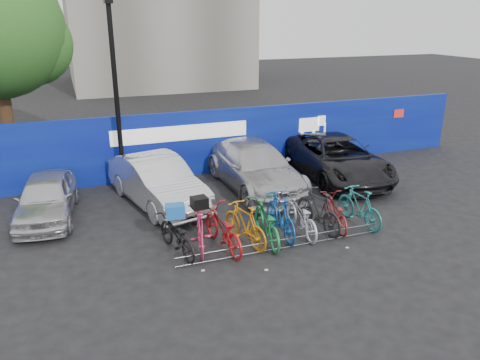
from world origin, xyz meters
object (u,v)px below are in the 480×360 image
car_3 (337,158)px  bike_0 (176,235)px  bike_1 (200,229)px  bike_7 (318,210)px  bike_9 (359,207)px  bike_rack (283,244)px  bike_3 (245,224)px  car_1 (157,182)px  bike_5 (281,215)px  bike_2 (222,229)px  bike_6 (301,216)px  car_0 (46,198)px  bike_8 (335,212)px  car_2 (255,166)px  bike_4 (266,222)px  lamppost (116,93)px

car_3 → bike_0: 7.73m
bike_1 → bike_7: 3.37m
bike_9 → bike_rack: bearing=6.0°
bike_3 → bike_0: bearing=-17.5°
bike_rack → car_1: bearing=119.8°
bike_5 → bike_9: bike_5 is taller
bike_2 → bike_5: 1.70m
bike_6 → bike_7: size_ratio=1.01×
car_0 → car_1: size_ratio=0.83×
bike_7 → bike_8: bike_7 is taller
bike_8 → car_2: bearing=-65.2°
car_0 → car_3: size_ratio=0.70×
car_0 → bike_9: bearing=-16.8°
car_2 → bike_5: (-0.78, -3.75, -0.17)m
bike_4 → bike_7: size_ratio=1.08×
bike_0 → bike_1: bearing=166.5°
bike_rack → bike_3: 1.09m
lamppost → car_2: 5.16m
bike_0 → bike_9: 5.24m
car_1 → car_2: bearing=-7.7°
bike_rack → bike_7: (1.41, 0.74, 0.42)m
lamppost → bike_3: bearing=-65.7°
bike_0 → bike_2: 1.16m
car_3 → bike_4: 5.88m
bike_1 → bike_7: bearing=-168.2°
bike_6 → bike_rack: bearing=42.4°
bike_1 → bike_5: size_ratio=0.95×
bike_rack → bike_3: (-0.79, 0.65, 0.39)m
car_0 → bike_6: bearing=-21.7°
car_1 → bike_6: bearing=-60.5°
lamppost → car_0: size_ratio=1.60×
bike_4 → bike_9: same height
bike_7 → bike_5: bearing=-9.0°
car_2 → car_1: bearing=-175.0°
bike_6 → bike_9: (1.81, -0.09, 0.03)m
car_1 → bike_0: bearing=-107.1°
car_2 → car_3: 3.18m
lamppost → bike_4: size_ratio=2.91×
lamppost → bike_0: 5.97m
bike_2 → bike_9: bike_9 is taller
car_3 → bike_4: bearing=-133.7°
bike_5 → lamppost: bearing=-53.2°
lamppost → bike_1: lamppost is taller
bike_2 → bike_6: bearing=175.4°
lamppost → car_0: bearing=-143.0°
bike_3 → bike_8: bearing=166.8°
bike_5 → bike_7: 1.13m
car_1 → bike_1: size_ratio=2.42×
bike_0 → bike_1: 0.62m
bike_4 → bike_8: bearing=-170.5°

